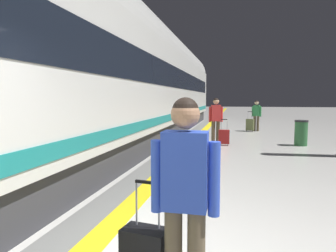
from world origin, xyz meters
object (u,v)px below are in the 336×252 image
(high_speed_train, at_px, (124,75))
(passenger_mid, at_px, (256,113))
(passenger_near, at_px, (216,117))
(suitcase_near, at_px, (224,137))
(waste_bin, at_px, (301,133))
(suitcase_mid, at_px, (250,125))
(traveller_foreground, at_px, (185,191))

(high_speed_train, relative_size, passenger_mid, 19.30)
(passenger_near, distance_m, passenger_mid, 5.16)
(passenger_mid, bearing_deg, high_speed_train, -127.77)
(high_speed_train, relative_size, suitcase_near, 31.97)
(waste_bin, bearing_deg, suitcase_near, -168.77)
(suitcase_near, distance_m, suitcase_mid, 5.06)
(high_speed_train, distance_m, suitcase_near, 4.15)
(passenger_near, height_order, suitcase_mid, passenger_near)
(traveller_foreground, xyz_separation_m, suitcase_mid, (1.10, 13.73, -0.64))
(passenger_near, bearing_deg, suitcase_mid, 72.59)
(traveller_foreground, height_order, suitcase_near, traveller_foreground)
(suitcase_near, distance_m, passenger_mid, 5.42)
(passenger_near, relative_size, passenger_mid, 1.08)
(passenger_near, height_order, suitcase_near, passenger_near)
(waste_bin, bearing_deg, traveller_foreground, -105.97)
(suitcase_mid, bearing_deg, waste_bin, -70.38)
(passenger_mid, height_order, suitcase_mid, passenger_mid)
(traveller_foreground, distance_m, waste_bin, 9.72)
(passenger_near, height_order, passenger_mid, passenger_near)
(high_speed_train, height_order, traveller_foreground, high_speed_train)
(traveller_foreground, height_order, passenger_mid, traveller_foreground)
(suitcase_mid, bearing_deg, suitcase_near, -102.81)
(suitcase_near, xyz_separation_m, suitcase_mid, (1.12, 4.94, 0.04))
(passenger_mid, distance_m, waste_bin, 4.84)
(suitcase_mid, bearing_deg, traveller_foreground, -94.58)
(passenger_near, distance_m, waste_bin, 3.06)
(passenger_near, bearing_deg, traveller_foreground, -87.86)
(traveller_foreground, bearing_deg, waste_bin, 74.03)
(suitcase_near, bearing_deg, traveller_foreground, -89.86)
(suitcase_near, relative_size, waste_bin, 1.05)
(high_speed_train, bearing_deg, suitcase_near, 16.95)
(suitcase_near, bearing_deg, suitcase_mid, 77.19)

